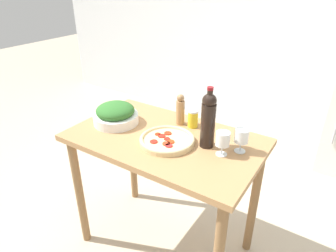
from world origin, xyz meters
The scene contains 10 objects.
ground_plane centered at (0.00, 0.00, 0.00)m, with size 14.00×14.00×0.00m, color #BCAD93.
wall_back centered at (0.00, 2.19, 1.30)m, with size 6.40×0.08×2.60m.
prep_counter centered at (0.00, 0.00, 0.76)m, with size 1.15×0.69×0.90m.
wine_bottle centered at (0.26, 0.05, 1.07)m, with size 0.08×0.08×0.35m.
wine_glass_near centered at (0.37, 0.01, 0.99)m, with size 0.08×0.08×0.14m.
wine_glass_far centered at (0.44, 0.09, 0.99)m, with size 0.08×0.08×0.14m.
pepper_mill centered at (-0.02, 0.20, 0.99)m, with size 0.05×0.05×0.20m.
salad_bowl centered at (-0.37, -0.02, 0.96)m, with size 0.29×0.29×0.14m.
homemade_pizza centered at (0.05, -0.05, 0.91)m, with size 0.32×0.32×0.03m.
salt_canister centered at (0.07, 0.21, 0.96)m, with size 0.07×0.07×0.12m.
Camera 1 is at (0.87, -1.31, 1.78)m, focal length 32.00 mm.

